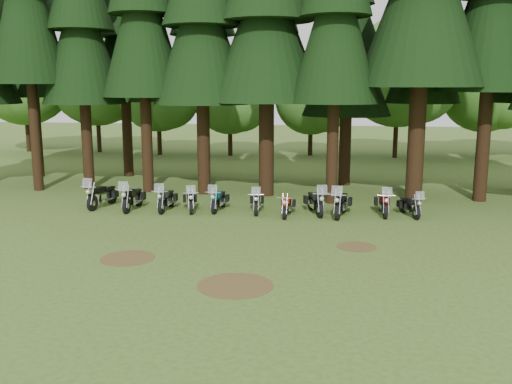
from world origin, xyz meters
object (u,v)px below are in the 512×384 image
motorcycle_2 (166,200)px  motorcycle_5 (257,202)px  motorcycle_6 (287,206)px  motorcycle_7 (315,203)px  motorcycle_0 (102,196)px  motorcycle_10 (410,207)px  motorcycle_9 (383,204)px  motorcycle_1 (133,199)px  motorcycle_3 (190,201)px  motorcycle_4 (219,201)px  motorcycle_8 (341,204)px

motorcycle_2 → motorcycle_5: size_ratio=1.06×
motorcycle_6 → motorcycle_7: bearing=26.3°
motorcycle_0 → motorcycle_10: (13.95, 0.29, -0.09)m
motorcycle_7 → motorcycle_9: bearing=-12.3°
motorcycle_0 → motorcycle_6: bearing=4.9°
motorcycle_1 → motorcycle_9: (11.23, 0.68, -0.02)m
motorcycle_1 → motorcycle_6: motorcycle_1 is taller
motorcycle_3 → motorcycle_6: size_ratio=1.04×
motorcycle_5 → motorcycle_9: motorcycle_9 is taller
motorcycle_2 → motorcycle_10: 10.80m
motorcycle_1 → motorcycle_7: bearing=2.0°
motorcycle_9 → motorcycle_10: (1.11, -0.08, -0.05)m
motorcycle_6 → motorcycle_2: bearing=179.2°
motorcycle_5 → motorcycle_10: (6.68, 0.26, -0.02)m
motorcycle_5 → motorcycle_10: motorcycle_5 is taller
motorcycle_1 → motorcycle_5: bearing=2.3°
motorcycle_3 → motorcycle_7: size_ratio=0.91×
motorcycle_4 → motorcycle_6: 3.21m
motorcycle_3 → motorcycle_4: motorcycle_4 is taller
motorcycle_0 → motorcycle_4: (5.51, 0.12, -0.06)m
motorcycle_1 → motorcycle_10: 12.36m
motorcycle_5 → motorcycle_9: bearing=-3.5°
motorcycle_0 → motorcycle_2: bearing=3.9°
motorcycle_4 → motorcycle_8: bearing=-0.4°
motorcycle_4 → motorcycle_9: bearing=4.1°
motorcycle_1 → motorcycle_10: (12.34, 0.59, -0.07)m
motorcycle_0 → motorcycle_8: motorcycle_0 is taller
motorcycle_6 → motorcycle_9: motorcycle_9 is taller
motorcycle_8 → motorcycle_10: size_ratio=1.22×
motorcycle_2 → motorcycle_0: bearing=174.6°
motorcycle_1 → motorcycle_2: size_ratio=1.05×
motorcycle_4 → motorcycle_9: motorcycle_9 is taller
motorcycle_0 → motorcycle_10: bearing=8.8°
motorcycle_1 → motorcycle_8: (9.40, 0.18, 0.01)m
motorcycle_3 → motorcycle_6: motorcycle_3 is taller
motorcycle_9 → motorcycle_1: bearing=-179.2°
motorcycle_6 → motorcycle_8: motorcycle_8 is taller
motorcycle_4 → motorcycle_7: (4.36, 0.01, 0.04)m
motorcycle_0 → motorcycle_9: motorcycle_0 is taller
motorcycle_3 → motorcycle_6: bearing=-21.0°
motorcycle_0 → motorcycle_10: 13.95m
motorcycle_7 → motorcycle_8: motorcycle_8 is taller
motorcycle_0 → motorcycle_10: motorcycle_0 is taller
motorcycle_7 → motorcycle_8: size_ratio=0.96×
motorcycle_5 → motorcycle_7: size_ratio=0.91×
motorcycle_7 → motorcycle_8: 1.16m
motorcycle_5 → motorcycle_4: bearing=169.9°
motorcycle_9 → motorcycle_10: motorcycle_9 is taller
motorcycle_10 → motorcycle_1: bearing=164.9°
motorcycle_0 → motorcycle_7: size_ratio=1.05×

